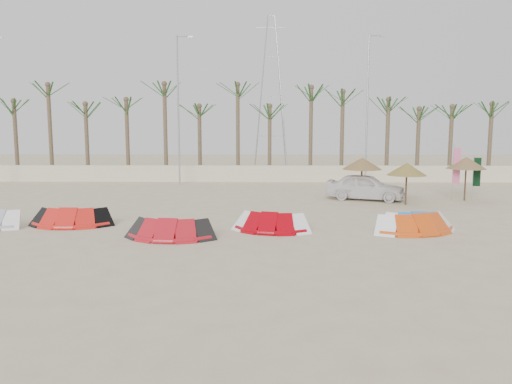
{
  "coord_description": "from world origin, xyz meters",
  "views": [
    {
      "loc": [
        0.37,
        -17.42,
        4.41
      ],
      "look_at": [
        0.0,
        6.0,
        1.3
      ],
      "focal_mm": 35.0,
      "sensor_mm": 36.0,
      "label": 1
    }
  ],
  "objects_px": {
    "kite_red_mid": "(171,227)",
    "parasol_left": "(362,164)",
    "kite_red_right": "(271,220)",
    "parasol_mid": "(407,169)",
    "parasol_right": "(466,163)",
    "kite_orange": "(414,221)",
    "kite_red_left": "(74,215)",
    "kite_blue": "(415,220)",
    "car": "(365,187)"
  },
  "relations": [
    {
      "from": "kite_orange",
      "to": "car",
      "type": "distance_m",
      "value": 8.95
    },
    {
      "from": "kite_red_mid",
      "to": "parasol_right",
      "type": "relative_size",
      "value": 1.39
    },
    {
      "from": "parasol_left",
      "to": "car",
      "type": "bearing_deg",
      "value": -31.26
    },
    {
      "from": "kite_orange",
      "to": "parasol_mid",
      "type": "xyz_separation_m",
      "value": [
        1.65,
        7.11,
        1.59
      ]
    },
    {
      "from": "parasol_mid",
      "to": "parasol_right",
      "type": "height_order",
      "value": "parasol_right"
    },
    {
      "from": "kite_blue",
      "to": "kite_red_left",
      "type": "bearing_deg",
      "value": 176.48
    },
    {
      "from": "kite_orange",
      "to": "car",
      "type": "height_order",
      "value": "car"
    },
    {
      "from": "kite_red_left",
      "to": "kite_red_right",
      "type": "height_order",
      "value": "same"
    },
    {
      "from": "kite_blue",
      "to": "parasol_left",
      "type": "distance_m",
      "value": 9.05
    },
    {
      "from": "kite_red_left",
      "to": "parasol_left",
      "type": "xyz_separation_m",
      "value": [
        14.43,
        7.93,
        1.75
      ]
    },
    {
      "from": "kite_red_right",
      "to": "car",
      "type": "xyz_separation_m",
      "value": [
        5.81,
        8.85,
        0.37
      ]
    },
    {
      "from": "kite_red_mid",
      "to": "kite_red_left",
      "type": "bearing_deg",
      "value": 153.14
    },
    {
      "from": "kite_red_mid",
      "to": "parasol_left",
      "type": "xyz_separation_m",
      "value": [
        9.57,
        10.39,
        1.75
      ]
    },
    {
      "from": "parasol_mid",
      "to": "parasol_right",
      "type": "relative_size",
      "value": 0.91
    },
    {
      "from": "kite_red_right",
      "to": "parasol_left",
      "type": "xyz_separation_m",
      "value": [
        5.59,
        8.98,
        1.76
      ]
    },
    {
      "from": "kite_red_mid",
      "to": "kite_orange",
      "type": "relative_size",
      "value": 0.91
    },
    {
      "from": "kite_red_left",
      "to": "kite_red_right",
      "type": "xyz_separation_m",
      "value": [
        8.84,
        -1.05,
        -0.0
      ]
    },
    {
      "from": "kite_orange",
      "to": "parasol_left",
      "type": "distance_m",
      "value": 9.25
    },
    {
      "from": "kite_red_right",
      "to": "parasol_right",
      "type": "bearing_deg",
      "value": 36.58
    },
    {
      "from": "kite_red_right",
      "to": "kite_red_mid",
      "type": "bearing_deg",
      "value": -160.41
    },
    {
      "from": "kite_blue",
      "to": "parasol_mid",
      "type": "relative_size",
      "value": 1.34
    },
    {
      "from": "kite_red_left",
      "to": "parasol_mid",
      "type": "distance_m",
      "value": 17.67
    },
    {
      "from": "kite_red_left",
      "to": "parasol_left",
      "type": "relative_size",
      "value": 1.41
    },
    {
      "from": "kite_red_mid",
      "to": "kite_orange",
      "type": "height_order",
      "value": "same"
    },
    {
      "from": "kite_red_mid",
      "to": "kite_blue",
      "type": "distance_m",
      "value": 10.27
    },
    {
      "from": "kite_orange",
      "to": "kite_red_left",
      "type": "bearing_deg",
      "value": 175.63
    },
    {
      "from": "parasol_mid",
      "to": "kite_orange",
      "type": "bearing_deg",
      "value": -103.08
    },
    {
      "from": "kite_red_right",
      "to": "parasol_mid",
      "type": "distance_m",
      "value": 10.55
    },
    {
      "from": "kite_blue",
      "to": "parasol_right",
      "type": "distance_m",
      "value": 10.3
    },
    {
      "from": "car",
      "to": "kite_red_mid",
      "type": "bearing_deg",
      "value": 157.25
    },
    {
      "from": "kite_red_left",
      "to": "parasol_mid",
      "type": "height_order",
      "value": "parasol_mid"
    },
    {
      "from": "parasol_left",
      "to": "kite_blue",
      "type": "bearing_deg",
      "value": -86.23
    },
    {
      "from": "parasol_left",
      "to": "parasol_mid",
      "type": "height_order",
      "value": "parasol_left"
    },
    {
      "from": "parasol_mid",
      "to": "car",
      "type": "distance_m",
      "value": 2.91
    },
    {
      "from": "kite_red_right",
      "to": "car",
      "type": "bearing_deg",
      "value": 56.72
    },
    {
      "from": "kite_red_left",
      "to": "kite_orange",
      "type": "distance_m",
      "value": 14.94
    },
    {
      "from": "kite_orange",
      "to": "parasol_mid",
      "type": "relative_size",
      "value": 1.67
    },
    {
      "from": "kite_red_mid",
      "to": "kite_blue",
      "type": "xyz_separation_m",
      "value": [
        10.15,
        1.54,
        -0.0
      ]
    },
    {
      "from": "kite_red_left",
      "to": "parasol_right",
      "type": "bearing_deg",
      "value": 20.35
    },
    {
      "from": "car",
      "to": "parasol_right",
      "type": "bearing_deg",
      "value": -71.05
    },
    {
      "from": "kite_red_mid",
      "to": "kite_orange",
      "type": "bearing_deg",
      "value": 7.51
    },
    {
      "from": "kite_red_mid",
      "to": "kite_orange",
      "type": "distance_m",
      "value": 10.12
    },
    {
      "from": "kite_blue",
      "to": "parasol_left",
      "type": "relative_size",
      "value": 1.26
    },
    {
      "from": "parasol_mid",
      "to": "parasol_right",
      "type": "distance_m",
      "value": 4.28
    },
    {
      "from": "kite_orange",
      "to": "parasol_right",
      "type": "distance_m",
      "value": 10.54
    },
    {
      "from": "parasol_right",
      "to": "car",
      "type": "bearing_deg",
      "value": 178.06
    },
    {
      "from": "kite_red_left",
      "to": "car",
      "type": "xyz_separation_m",
      "value": [
        14.65,
        7.8,
        0.37
      ]
    },
    {
      "from": "kite_red_mid",
      "to": "parasol_mid",
      "type": "distance_m",
      "value": 14.5
    },
    {
      "from": "parasol_mid",
      "to": "kite_red_mid",
      "type": "bearing_deg",
      "value": -144.17
    },
    {
      "from": "kite_orange",
      "to": "parasol_left",
      "type": "relative_size",
      "value": 1.57
    }
  ]
}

